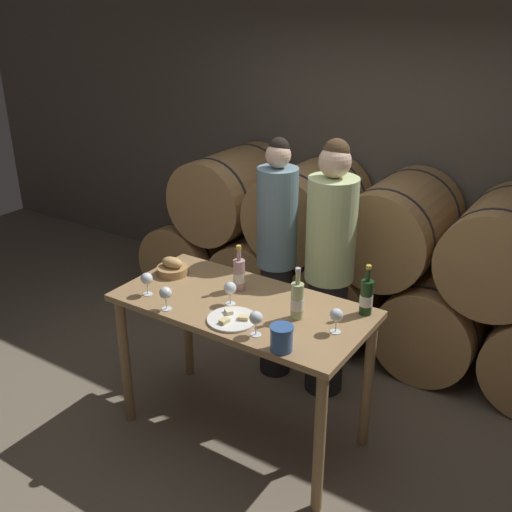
% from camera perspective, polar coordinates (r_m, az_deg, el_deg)
% --- Properties ---
extents(ground_plane, '(10.00, 10.00, 0.00)m').
position_cam_1_polar(ground_plane, '(4.12, -1.20, -16.25)').
color(ground_plane, '#726654').
extents(stone_wall_back, '(10.00, 0.12, 3.20)m').
position_cam_1_polar(stone_wall_back, '(5.16, 12.32, 11.47)').
color(stone_wall_back, '#60594F').
rests_on(stone_wall_back, ground_plane).
extents(barrel_stack, '(3.84, 0.93, 1.41)m').
position_cam_1_polar(barrel_stack, '(4.93, 8.86, -0.33)').
color(barrel_stack, tan).
rests_on(barrel_stack, ground_plane).
extents(tasting_table, '(1.54, 0.76, 0.96)m').
position_cam_1_polar(tasting_table, '(3.65, -1.31, -6.36)').
color(tasting_table, '#99754C').
rests_on(tasting_table, ground_plane).
extents(person_left, '(0.28, 0.28, 1.79)m').
position_cam_1_polar(person_left, '(4.23, 1.98, -0.25)').
color(person_left, '#232326').
rests_on(person_left, ground_plane).
extents(person_right, '(0.33, 0.33, 1.84)m').
position_cam_1_polar(person_right, '(4.05, 6.98, -1.32)').
color(person_right, '#232326').
rests_on(person_right, ground_plane).
extents(wine_bottle_red, '(0.08, 0.08, 0.31)m').
position_cam_1_polar(wine_bottle_red, '(3.48, 10.46, -3.86)').
color(wine_bottle_red, '#193819').
rests_on(wine_bottle_red, tasting_table).
extents(wine_bottle_white, '(0.08, 0.08, 0.31)m').
position_cam_1_polar(wine_bottle_white, '(3.38, 3.94, -4.26)').
color(wine_bottle_white, '#ADBC7F').
rests_on(wine_bottle_white, tasting_table).
extents(wine_bottle_rose, '(0.08, 0.08, 0.30)m').
position_cam_1_polar(wine_bottle_rose, '(3.70, -1.62, -1.76)').
color(wine_bottle_rose, '#BC8E93').
rests_on(wine_bottle_rose, tasting_table).
extents(blue_crock, '(0.13, 0.13, 0.14)m').
position_cam_1_polar(blue_crock, '(3.10, 2.45, -7.75)').
color(blue_crock, '#335693').
rests_on(blue_crock, tasting_table).
extents(bread_basket, '(0.20, 0.20, 0.12)m').
position_cam_1_polar(bread_basket, '(3.96, -7.96, -1.13)').
color(bread_basket, '#A87F4C').
rests_on(bread_basket, tasting_table).
extents(cheese_plate, '(0.29, 0.29, 0.04)m').
position_cam_1_polar(cheese_plate, '(3.40, -2.28, -6.02)').
color(cheese_plate, white).
rests_on(cheese_plate, tasting_table).
extents(wine_glass_far_left, '(0.07, 0.07, 0.14)m').
position_cam_1_polar(wine_glass_far_left, '(3.70, -10.37, -2.19)').
color(wine_glass_far_left, white).
rests_on(wine_glass_far_left, tasting_table).
extents(wine_glass_left, '(0.07, 0.07, 0.14)m').
position_cam_1_polar(wine_glass_left, '(3.51, -8.61, -3.55)').
color(wine_glass_left, white).
rests_on(wine_glass_left, tasting_table).
extents(wine_glass_center, '(0.07, 0.07, 0.14)m').
position_cam_1_polar(wine_glass_center, '(3.53, -2.48, -3.11)').
color(wine_glass_center, white).
rests_on(wine_glass_center, tasting_table).
extents(wine_glass_right, '(0.07, 0.07, 0.14)m').
position_cam_1_polar(wine_glass_right, '(3.21, -0.01, -5.97)').
color(wine_glass_right, white).
rests_on(wine_glass_right, tasting_table).
extents(wine_glass_far_right, '(0.07, 0.07, 0.14)m').
position_cam_1_polar(wine_glass_far_right, '(3.27, 7.64, -5.68)').
color(wine_glass_far_right, white).
rests_on(wine_glass_far_right, tasting_table).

